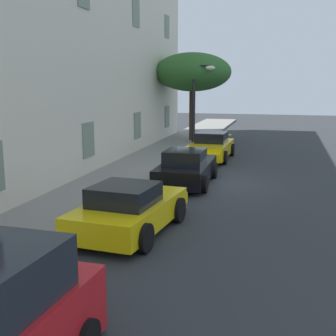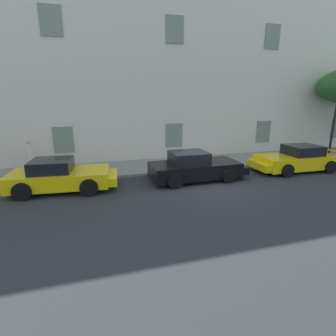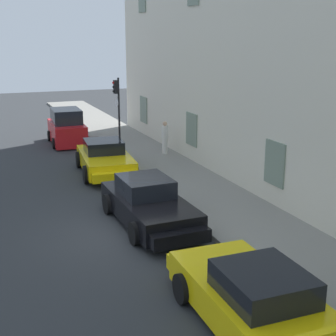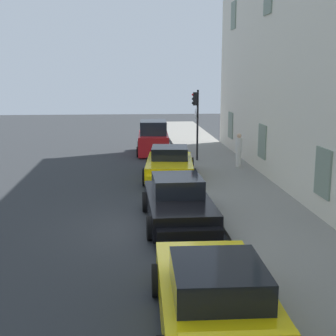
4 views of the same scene
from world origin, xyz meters
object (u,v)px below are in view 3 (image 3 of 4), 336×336
object	(u,v)px
traffic_light	(117,101)
sportscar_yellow_flank	(151,206)
pedestrian_admiring	(165,137)
sportscar_white_middle	(250,296)
hatchback_parked	(67,128)
sportscar_red_lead	(106,160)

from	to	relation	value
traffic_light	sportscar_yellow_flank	bearing A→B (deg)	-10.78
sportscar_yellow_flank	pedestrian_admiring	bearing A→B (deg)	155.40
traffic_light	pedestrian_admiring	world-z (taller)	traffic_light
pedestrian_admiring	sportscar_white_middle	bearing A→B (deg)	-14.86
sportscar_yellow_flank	hatchback_parked	world-z (taller)	hatchback_parked
sportscar_red_lead	pedestrian_admiring	distance (m)	4.03
traffic_light	sportscar_white_middle	bearing A→B (deg)	-6.76
traffic_light	pedestrian_admiring	size ratio (longest dim) A/B	2.24
sportscar_yellow_flank	hatchback_parked	xyz separation A→B (m)	(-12.92, -0.16, 0.23)
sportscar_yellow_flank	sportscar_white_middle	size ratio (longest dim) A/B	1.00
hatchback_parked	sportscar_red_lead	bearing A→B (deg)	3.26
sportscar_red_lead	traffic_light	bearing A→B (deg)	156.15
sportscar_yellow_flank	pedestrian_admiring	world-z (taller)	pedestrian_admiring
hatchback_parked	traffic_light	world-z (taller)	traffic_light
hatchback_parked	pedestrian_admiring	size ratio (longest dim) A/B	2.27
sportscar_yellow_flank	hatchback_parked	size ratio (longest dim) A/B	1.30
sportscar_red_lead	hatchback_parked	size ratio (longest dim) A/B	1.27
sportscar_red_lead	sportscar_yellow_flank	xyz separation A→B (m)	(6.20, -0.23, -0.01)
sportscar_white_middle	hatchback_parked	bearing A→B (deg)	-179.43
sportscar_white_middle	traffic_light	bearing A→B (deg)	173.24
hatchback_parked	sportscar_yellow_flank	bearing A→B (deg)	0.69
sportscar_white_middle	hatchback_parked	distance (m)	18.73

